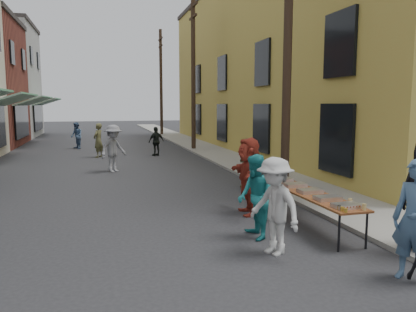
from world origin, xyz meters
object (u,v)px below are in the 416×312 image
utility_pole_far (161,83)px  serving_table (303,192)px  utility_pole_mid (193,73)px  catering_tray_sausage (346,206)px  guest_front_c (255,197)px  utility_pole_near (288,42)px

utility_pole_far → serving_table: size_ratio=2.25×
utility_pole_mid → utility_pole_far: (0.00, 12.00, 0.00)m
utility_pole_mid → catering_tray_sausage: (-1.04, -16.71, -3.71)m
utility_pole_mid → guest_front_c: 16.43m
utility_pole_near → utility_pole_mid: bearing=90.0°
utility_pole_near → guest_front_c: bearing=-123.3°
serving_table → catering_tray_sausage: 1.65m
guest_front_c → utility_pole_near: bearing=148.7°
utility_pole_near → serving_table: (-1.04, -3.06, -3.79)m
utility_pole_mid → catering_tray_sausage: utility_pole_mid is taller
catering_tray_sausage → utility_pole_far: bearing=87.9°
serving_table → guest_front_c: bearing=-152.7°
utility_pole_mid → catering_tray_sausage: 17.15m
utility_pole_far → catering_tray_sausage: utility_pole_far is taller
utility_pole_near → utility_pole_far: size_ratio=1.00×
catering_tray_sausage → guest_front_c: guest_front_c is taller
utility_pole_far → serving_table: bearing=-92.2°
utility_pole_near → catering_tray_sausage: 6.09m
utility_pole_near → utility_pole_far: 24.00m
catering_tray_sausage → guest_front_c: (-1.47, 0.89, 0.06)m
utility_pole_near → serving_table: 4.98m
utility_pole_mid → utility_pole_far: same height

